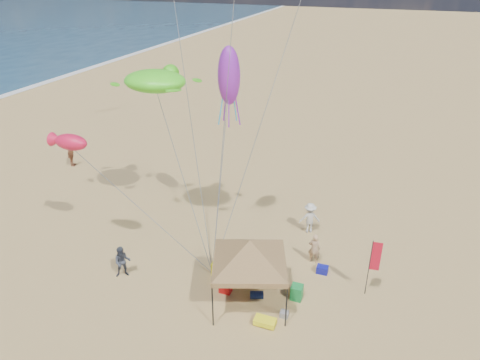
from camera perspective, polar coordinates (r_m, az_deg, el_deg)
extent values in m
plane|color=tan|center=(21.20, -2.89, -13.19)|extent=(280.00, 280.00, 0.00)
cylinder|color=black|center=(20.81, -2.99, -10.56)|extent=(0.06, 0.06, 1.99)
cylinder|color=black|center=(20.84, 5.38, -10.60)|extent=(0.06, 0.06, 1.99)
cylinder|color=black|center=(18.53, -3.59, -16.14)|extent=(0.06, 0.06, 1.99)
cylinder|color=black|center=(18.55, 6.04, -16.18)|extent=(0.06, 0.06, 1.99)
cube|color=olive|center=(18.91, 1.25, -10.65)|extent=(3.93, 3.93, 0.24)
pyramid|color=olive|center=(18.25, 1.28, -7.86)|extent=(5.70, 5.70, 1.00)
cylinder|color=black|center=(20.48, 16.43, -10.93)|extent=(0.04, 0.04, 2.89)
cube|color=red|center=(20.12, 17.28, -9.47)|extent=(0.42, 0.07, 1.44)
cube|color=red|center=(20.57, -1.90, -13.93)|extent=(0.54, 0.38, 0.38)
cube|color=#11148F|center=(21.99, 10.67, -11.38)|extent=(0.54, 0.38, 0.38)
cylinder|color=#0D193C|center=(20.27, 2.19, -14.71)|extent=(0.69, 0.54, 0.36)
cylinder|color=#E45C0C|center=(23.29, 1.37, -8.45)|extent=(0.54, 0.69, 0.36)
cube|color=#178138|center=(20.28, 7.40, -14.28)|extent=(0.50, 0.50, 0.70)
cube|color=yellow|center=(21.46, -2.92, -11.41)|extent=(0.50, 0.50, 0.70)
cube|color=gray|center=(19.52, 5.78, -16.99)|extent=(0.34, 0.30, 0.28)
cube|color=yellow|center=(19.07, 3.28, -17.91)|extent=(0.90, 0.50, 0.24)
imported|color=tan|center=(22.26, 9.64, -8.77)|extent=(0.61, 0.42, 1.62)
imported|color=#363C4A|center=(21.80, -15.05, -10.25)|extent=(0.99, 0.94, 1.62)
imported|color=beige|center=(24.49, 9.06, -4.91)|extent=(1.32, 1.07, 1.79)
imported|color=#98583A|center=(34.41, -21.14, 3.04)|extent=(0.72, 1.07, 1.69)
ellipsoid|color=#4EF424|center=(22.49, -11.03, 12.53)|extent=(3.48, 2.94, 1.06)
ellipsoid|color=red|center=(21.95, -21.16, 4.62)|extent=(1.93, 1.51, 0.77)
ellipsoid|color=purple|center=(21.28, -1.44, 13.40)|extent=(1.11, 1.11, 2.80)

